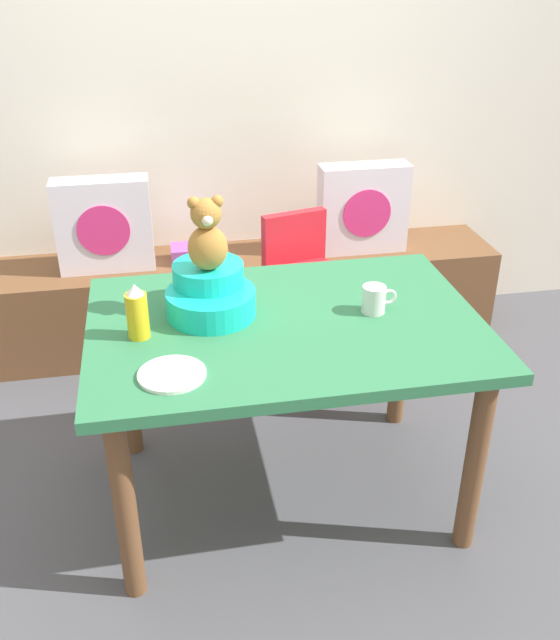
{
  "coord_description": "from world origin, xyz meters",
  "views": [
    {
      "loc": [
        -0.4,
        -2.02,
        1.86
      ],
      "look_at": [
        0.0,
        0.1,
        0.69
      ],
      "focal_mm": 39.56,
      "sensor_mm": 36.0,
      "label": 1
    }
  ],
  "objects_px": {
    "pillow_floral_right": "(363,209)",
    "infant_seat_teal": "(210,293)",
    "dining_table": "(285,348)",
    "dinner_plate_near": "(172,374)",
    "book_stack": "(192,253)",
    "ketchup_bottle": "(137,312)",
    "highchair": "(306,279)",
    "pillow_floral_left": "(104,225)",
    "teddy_bear": "(207,236)",
    "coffee_mug": "(375,299)"
  },
  "relations": [
    {
      "from": "pillow_floral_right",
      "to": "infant_seat_teal",
      "type": "distance_m",
      "value": 1.38
    },
    {
      "from": "dining_table",
      "to": "dinner_plate_near",
      "type": "height_order",
      "value": "dinner_plate_near"
    },
    {
      "from": "pillow_floral_right",
      "to": "dining_table",
      "type": "height_order",
      "value": "pillow_floral_right"
    },
    {
      "from": "dining_table",
      "to": "infant_seat_teal",
      "type": "distance_m",
      "value": 0.31
    },
    {
      "from": "book_stack",
      "to": "ketchup_bottle",
      "type": "xyz_separation_m",
      "value": [
        -0.24,
        -1.22,
        0.33
      ]
    },
    {
      "from": "book_stack",
      "to": "highchair",
      "type": "bearing_deg",
      "value": -42.49
    },
    {
      "from": "pillow_floral_left",
      "to": "teddy_bear",
      "type": "distance_m",
      "value": 1.2
    },
    {
      "from": "dining_table",
      "to": "highchair",
      "type": "height_order",
      "value": "highchair"
    },
    {
      "from": "infant_seat_teal",
      "to": "highchair",
      "type": "bearing_deg",
      "value": 53.98
    },
    {
      "from": "infant_seat_teal",
      "to": "ketchup_bottle",
      "type": "xyz_separation_m",
      "value": [
        -0.24,
        -0.13,
        0.02
      ]
    },
    {
      "from": "pillow_floral_right",
      "to": "book_stack",
      "type": "height_order",
      "value": "pillow_floral_right"
    },
    {
      "from": "book_stack",
      "to": "highchair",
      "type": "relative_size",
      "value": 0.25
    },
    {
      "from": "pillow_floral_left",
      "to": "pillow_floral_right",
      "type": "relative_size",
      "value": 1.0
    },
    {
      "from": "infant_seat_teal",
      "to": "book_stack",
      "type": "bearing_deg",
      "value": 89.88
    },
    {
      "from": "pillow_floral_left",
      "to": "ketchup_bottle",
      "type": "bearing_deg",
      "value": -82.59
    },
    {
      "from": "highchair",
      "to": "pillow_floral_left",
      "type": "bearing_deg",
      "value": 154.59
    },
    {
      "from": "pillow_floral_left",
      "to": "coffee_mug",
      "type": "xyz_separation_m",
      "value": [
        0.94,
        -1.17,
        0.11
      ]
    },
    {
      "from": "teddy_bear",
      "to": "dinner_plate_near",
      "type": "height_order",
      "value": "teddy_bear"
    },
    {
      "from": "infant_seat_teal",
      "to": "pillow_floral_left",
      "type": "bearing_deg",
      "value": 110.25
    },
    {
      "from": "pillow_floral_right",
      "to": "ketchup_bottle",
      "type": "distance_m",
      "value": 1.63
    },
    {
      "from": "pillow_floral_left",
      "to": "book_stack",
      "type": "distance_m",
      "value": 0.44
    },
    {
      "from": "highchair",
      "to": "dining_table",
      "type": "bearing_deg",
      "value": -107.53
    },
    {
      "from": "pillow_floral_right",
      "to": "ketchup_bottle",
      "type": "xyz_separation_m",
      "value": [
        -1.1,
        -1.2,
        0.15
      ]
    },
    {
      "from": "pillow_floral_left",
      "to": "pillow_floral_right",
      "type": "xyz_separation_m",
      "value": [
        1.25,
        0.0,
        0.0
      ]
    },
    {
      "from": "book_stack",
      "to": "coffee_mug",
      "type": "bearing_deg",
      "value": -65.61
    },
    {
      "from": "coffee_mug",
      "to": "dinner_plate_near",
      "type": "height_order",
      "value": "coffee_mug"
    },
    {
      "from": "highchair",
      "to": "infant_seat_teal",
      "type": "bearing_deg",
      "value": -126.02
    },
    {
      "from": "pillow_floral_left",
      "to": "coffee_mug",
      "type": "height_order",
      "value": "pillow_floral_left"
    },
    {
      "from": "pillow_floral_right",
      "to": "highchair",
      "type": "relative_size",
      "value": 0.56
    },
    {
      "from": "teddy_bear",
      "to": "coffee_mug",
      "type": "xyz_separation_m",
      "value": [
        0.54,
        -0.1,
        -0.23
      ]
    },
    {
      "from": "pillow_floral_left",
      "to": "infant_seat_teal",
      "type": "bearing_deg",
      "value": -69.75
    },
    {
      "from": "pillow_floral_left",
      "to": "dining_table",
      "type": "distance_m",
      "value": 1.34
    },
    {
      "from": "ketchup_bottle",
      "to": "pillow_floral_left",
      "type": "bearing_deg",
      "value": 97.41
    },
    {
      "from": "dining_table",
      "to": "highchair",
      "type": "bearing_deg",
      "value": 72.47
    },
    {
      "from": "book_stack",
      "to": "infant_seat_teal",
      "type": "height_order",
      "value": "infant_seat_teal"
    },
    {
      "from": "teddy_bear",
      "to": "dining_table",
      "type": "bearing_deg",
      "value": -24.5
    },
    {
      "from": "infant_seat_teal",
      "to": "coffee_mug",
      "type": "height_order",
      "value": "infant_seat_teal"
    },
    {
      "from": "pillow_floral_right",
      "to": "ketchup_bottle",
      "type": "relative_size",
      "value": 2.38
    },
    {
      "from": "coffee_mug",
      "to": "book_stack",
      "type": "bearing_deg",
      "value": 114.39
    },
    {
      "from": "pillow_floral_left",
      "to": "teddy_bear",
      "type": "bearing_deg",
      "value": -69.76
    },
    {
      "from": "pillow_floral_left",
      "to": "highchair",
      "type": "height_order",
      "value": "pillow_floral_left"
    },
    {
      "from": "highchair",
      "to": "dinner_plate_near",
      "type": "distance_m",
      "value": 1.23
    },
    {
      "from": "book_stack",
      "to": "coffee_mug",
      "type": "height_order",
      "value": "coffee_mug"
    },
    {
      "from": "ketchup_bottle",
      "to": "teddy_bear",
      "type": "bearing_deg",
      "value": 27.49
    },
    {
      "from": "infant_seat_teal",
      "to": "dinner_plate_near",
      "type": "xyz_separation_m",
      "value": [
        -0.15,
        -0.38,
        -0.07
      ]
    },
    {
      "from": "dining_table",
      "to": "ketchup_bottle",
      "type": "xyz_separation_m",
      "value": [
        -0.48,
        -0.02,
        0.19
      ]
    },
    {
      "from": "pillow_floral_right",
      "to": "teddy_bear",
      "type": "xyz_separation_m",
      "value": [
        -0.86,
        -1.08,
        0.34
      ]
    },
    {
      "from": "highchair",
      "to": "dinner_plate_near",
      "type": "bearing_deg",
      "value": -121.3
    },
    {
      "from": "pillow_floral_left",
      "to": "dining_table",
      "type": "bearing_deg",
      "value": -61.84
    },
    {
      "from": "dining_table",
      "to": "pillow_floral_left",
      "type": "bearing_deg",
      "value": 118.16
    }
  ]
}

